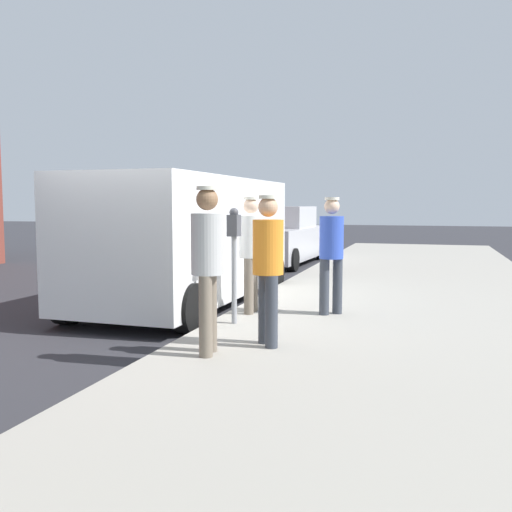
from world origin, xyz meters
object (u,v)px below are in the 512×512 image
Objects in this scene: pedestrian_in_orange at (268,260)px; parked_van at (188,237)px; pedestrian_in_blue at (331,248)px; parked_sedan_ahead at (280,238)px; pedestrian_in_gray at (208,258)px; parking_meter_near at (234,245)px; pedestrian_in_white at (251,247)px.

pedestrian_in_orange is 0.32× the size of parked_van.
pedestrian_in_orange is 2.01m from pedestrian_in_blue.
pedestrian_in_blue is 0.37× the size of parked_sedan_ahead.
parked_van is (-1.74, 3.44, -0.00)m from pedestrian_in_gray.
parking_meter_near is 0.91× the size of pedestrian_in_white.
pedestrian_in_orange is 10.02m from parked_sedan_ahead.
parked_sedan_ahead is (-2.77, 7.75, -0.35)m from pedestrian_in_blue.
parked_van reaches higher than parked_sedan_ahead.
pedestrian_in_white is (-0.75, 1.75, 0.00)m from pedestrian_in_orange.
pedestrian_in_orange is at bearing -100.74° from pedestrian_in_blue.
parked_van reaches higher than pedestrian_in_orange.
parked_sedan_ahead is (-1.89, 10.25, -0.41)m from pedestrian_in_gray.
pedestrian_in_gray is 3.85m from parked_van.
parked_van reaches higher than parking_meter_near.
pedestrian_in_gray reaches higher than parking_meter_near.
pedestrian_in_blue is at bearing 41.59° from parking_meter_near.
parking_meter_near is 0.76m from pedestrian_in_white.
parking_meter_near is 8.90m from parked_sedan_ahead.
pedestrian_in_white is 1.14m from pedestrian_in_blue.
pedestrian_in_orange is 1.90m from pedestrian_in_white.
parked_van reaches higher than pedestrian_in_gray.
parking_meter_near is 0.34× the size of parked_sedan_ahead.
parked_sedan_ahead is at bearing 109.65° from pedestrian_in_blue.
parking_meter_near is 1.24m from pedestrian_in_orange.
pedestrian_in_gray is (0.24, -1.52, -0.02)m from parking_meter_near.
pedestrian_in_orange is 0.37× the size of parked_sedan_ahead.
parking_meter_near reaches higher than parked_sedan_ahead.
pedestrian_in_orange is (0.74, -0.99, -0.08)m from parking_meter_near.
parking_meter_near is at bearing -138.41° from pedestrian_in_blue.
parked_sedan_ahead is at bearing 100.71° from parking_meter_near.
pedestrian_in_gray reaches higher than parked_sedan_ahead.
pedestrian_in_white is 1.89m from parked_van.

